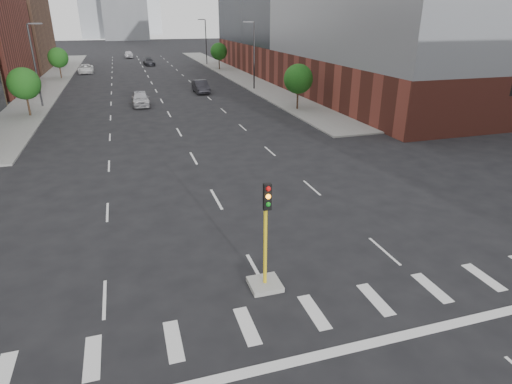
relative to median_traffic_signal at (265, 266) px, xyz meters
name	(u,v)px	position (x,y,z in m)	size (l,w,h in m)	color
sidewalk_left_far	(54,79)	(-15.00, 65.03, -0.90)	(5.00, 92.00, 0.15)	gray
sidewalk_right_far	(232,73)	(15.00, 65.03, -0.90)	(5.00, 92.00, 0.15)	gray
building_right_main	(344,7)	(29.50, 51.03, 10.03)	(24.00, 70.00, 22.00)	brown
median_traffic_signal	(265,266)	(0.00, 0.00, 0.00)	(1.20, 1.20, 4.40)	#999993
streetlight_right_a	(253,53)	(13.41, 46.03, 4.04)	(1.60, 0.22, 9.07)	#2D2D30
streetlight_right_b	(206,40)	(13.41, 81.03, 4.04)	(1.60, 0.22, 9.07)	#2D2D30
streetlight_left	(35,62)	(-13.41, 41.03, 4.04)	(1.60, 0.22, 9.07)	#2D2D30
tree_left_near	(24,84)	(-14.00, 36.03, 2.42)	(3.20, 3.20, 4.85)	#382619
tree_left_far	(58,58)	(-14.00, 66.03, 2.42)	(3.20, 3.20, 4.85)	#382619
tree_right_near	(298,79)	(14.00, 31.03, 2.42)	(3.20, 3.20, 4.85)	#382619
tree_right_far	(219,51)	(14.00, 71.03, 2.42)	(3.20, 3.20, 4.85)	#382619
car_near_left	(140,98)	(-2.60, 38.61, -0.12)	(2.01, 5.00, 1.70)	#ADADB2
car_mid_right	(201,87)	(5.77, 45.62, -0.15)	(1.73, 4.97, 1.64)	black
car_far_left	(86,69)	(-10.50, 72.98, -0.20)	(2.57, 5.56, 1.55)	silver
car_deep_right	(149,62)	(1.50, 82.89, -0.25)	(2.03, 4.99, 1.45)	#222327
car_distant	(129,54)	(-2.07, 101.71, -0.12)	(2.02, 5.01, 1.71)	silver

